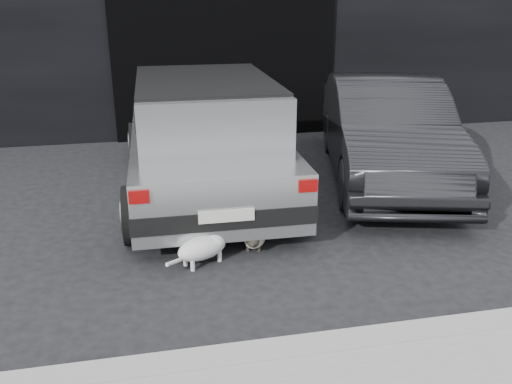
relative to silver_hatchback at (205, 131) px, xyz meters
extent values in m
plane|color=black|center=(-0.27, -1.06, -0.85)|extent=(80.00, 80.00, 0.00)
cube|color=black|center=(0.73, 2.93, 0.45)|extent=(4.00, 0.10, 2.60)
cube|color=gray|center=(0.73, -3.66, -0.79)|extent=(18.00, 0.25, 0.12)
cube|color=#A3A6A8|center=(0.00, 0.11, -0.33)|extent=(1.94, 4.23, 0.67)
cube|color=#A3A6A8|center=(0.00, -0.11, 0.34)|extent=(1.69, 2.83, 0.67)
cube|color=black|center=(0.00, -0.11, 0.34)|extent=(1.70, 2.72, 0.54)
cube|color=black|center=(-0.03, -1.92, -0.42)|extent=(1.90, 0.20, 0.19)
cube|color=black|center=(0.03, 2.13, -0.42)|extent=(1.90, 0.20, 0.19)
cube|color=silver|center=(-0.03, -2.01, -0.36)|extent=(0.56, 0.03, 0.13)
cube|color=#8C0707|center=(-0.86, -1.99, -0.10)|extent=(0.19, 0.04, 0.13)
cube|color=#8C0707|center=(0.80, -2.02, -0.10)|extent=(0.19, 0.04, 0.13)
cube|color=black|center=(0.00, -0.11, 0.69)|extent=(1.69, 2.55, 0.03)
cylinder|color=black|center=(-0.94, -1.39, -0.53)|extent=(0.25, 0.65, 0.65)
cylinder|color=slate|center=(-1.07, -1.39, -0.53)|extent=(0.03, 0.36, 0.36)
cylinder|color=black|center=(0.89, -1.42, -0.53)|extent=(0.25, 0.65, 0.65)
cylinder|color=slate|center=(1.02, -1.42, -0.53)|extent=(0.03, 0.36, 0.36)
cylinder|color=black|center=(-0.89, 1.58, -0.53)|extent=(0.25, 0.65, 0.65)
cylinder|color=slate|center=(-1.02, 1.58, -0.53)|extent=(0.03, 0.36, 0.36)
cylinder|color=black|center=(0.94, 1.55, -0.53)|extent=(0.25, 0.65, 0.65)
cylinder|color=slate|center=(1.07, 1.55, -0.53)|extent=(0.03, 0.36, 0.36)
imported|color=black|center=(2.60, 0.10, -0.14)|extent=(2.54, 4.57, 1.43)
ellipsoid|color=beige|center=(0.31, -1.72, -0.75)|extent=(0.35, 0.52, 0.18)
ellipsoid|color=beige|center=(0.28, -1.83, -0.73)|extent=(0.25, 0.25, 0.17)
ellipsoid|color=black|center=(0.25, -1.95, -0.70)|extent=(0.16, 0.15, 0.12)
sphere|color=black|center=(0.23, -2.00, -0.70)|extent=(0.05, 0.05, 0.05)
cone|color=black|center=(0.28, -1.95, -0.64)|extent=(0.06, 0.06, 0.06)
cone|color=black|center=(0.22, -1.93, -0.64)|extent=(0.06, 0.06, 0.06)
cylinder|color=black|center=(0.33, -1.87, -0.82)|extent=(0.04, 0.04, 0.06)
cylinder|color=black|center=(0.22, -1.84, -0.82)|extent=(0.04, 0.04, 0.06)
cylinder|color=black|center=(0.41, -1.60, -0.82)|extent=(0.04, 0.04, 0.06)
cylinder|color=black|center=(0.29, -1.57, -0.82)|extent=(0.04, 0.04, 0.06)
cylinder|color=black|center=(0.38, -1.47, -0.78)|extent=(0.05, 0.26, 0.08)
ellipsoid|color=silver|center=(-0.28, -2.01, -0.68)|extent=(0.61, 0.49, 0.23)
ellipsoid|color=silver|center=(-0.16, -1.95, -0.66)|extent=(0.31, 0.31, 0.20)
ellipsoid|color=silver|center=(-0.03, -1.89, -0.58)|extent=(0.19, 0.20, 0.14)
sphere|color=silver|center=(0.02, -1.86, -0.58)|extent=(0.06, 0.06, 0.06)
cone|color=silver|center=(-0.07, -1.86, -0.51)|extent=(0.08, 0.07, 0.07)
cone|color=silver|center=(-0.03, -1.93, -0.51)|extent=(0.08, 0.07, 0.07)
cylinder|color=silver|center=(-0.17, -1.88, -0.79)|extent=(0.04, 0.04, 0.14)
cylinder|color=silver|center=(-0.11, -2.00, -0.79)|extent=(0.04, 0.04, 0.14)
cylinder|color=silver|center=(-0.46, -2.02, -0.79)|extent=(0.04, 0.04, 0.14)
cylinder|color=silver|center=(-0.40, -2.15, -0.79)|extent=(0.04, 0.04, 0.14)
cylinder|color=silver|center=(-0.55, -2.14, -0.73)|extent=(0.23, 0.24, 0.09)
ellipsoid|color=gray|center=(-0.36, -2.08, -0.66)|extent=(0.24, 0.22, 0.10)
camera|label=1|loc=(-0.75, -6.89, 1.75)|focal=38.00mm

